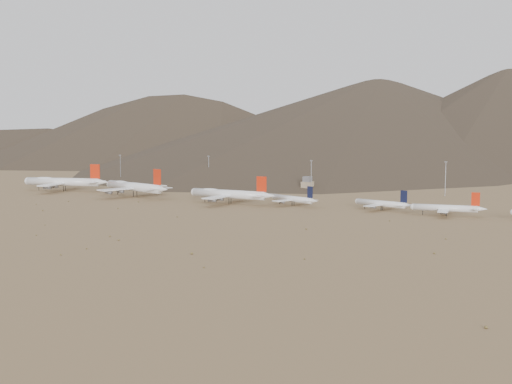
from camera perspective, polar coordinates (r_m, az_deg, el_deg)
The scene contains 14 objects.
ground at distance 416.01m, azimuth -5.83°, elevation -1.27°, with size 3000.00×3000.00×0.00m, color #A07E52.
mountain_ridge at distance 1267.80m, azimuth 17.72°, elevation 10.05°, with size 4400.00×1000.00×300.00m.
widebody_west at distance 532.52m, azimuth -16.77°, elevation 0.88°, with size 71.45×56.50×21.76m.
widebody_centre at distance 477.37m, azimuth -10.77°, elevation 0.47°, with size 70.60×55.86×21.52m.
widebody_east at distance 426.36m, azimuth -2.42°, elevation -0.17°, with size 64.59×49.33×19.18m.
narrowbody_a at distance 416.58m, azimuth 3.35°, elevation -0.62°, with size 39.54×29.63×13.73m.
narrowbody_b at distance 399.40m, azimuth 11.18°, elevation -1.02°, with size 39.75×29.36×13.41m.
narrowbody_c at distance 384.23m, azimuth 16.63°, elevation -1.38°, with size 42.65×31.09×14.16m.
control_tower at distance 506.30m, azimuth 4.59°, elevation 0.62°, with size 8.00×8.00×12.00m.
mast_far_west at distance 595.70m, azimuth -11.96°, elevation 2.15°, with size 2.00×0.60×25.70m.
mast_west at distance 566.44m, azimuth -4.22°, elevation 2.08°, with size 2.00×0.60×25.70m.
mast_centre at distance 491.69m, azimuth 4.93°, elevation 1.50°, with size 2.00×0.60×25.70m.
mast_east at distance 493.21m, azimuth 16.49°, elevation 1.29°, with size 2.00×0.60×25.70m.
desert_scrub at distance 332.95m, azimuth -11.18°, elevation -3.08°, with size 441.63×183.88×0.91m.
Camera 1 is at (229.92, -342.87, 51.39)m, focal length 45.00 mm.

